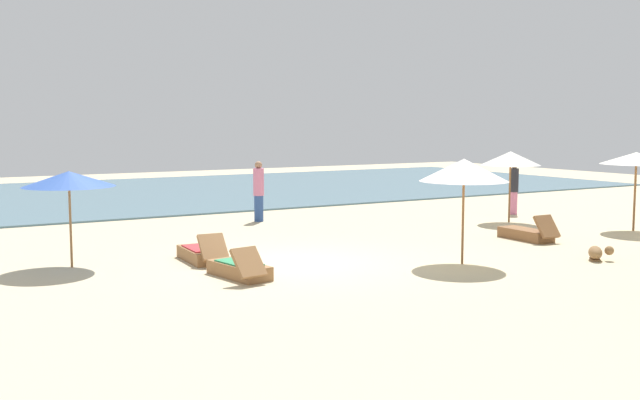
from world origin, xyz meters
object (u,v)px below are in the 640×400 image
(person_0, at_px, (259,191))
(lounger_1, at_px, (240,269))
(umbrella_2, at_px, (69,179))
(lounger_2, at_px, (528,234))
(umbrella_1, at_px, (511,158))
(lounger_0, at_px, (201,254))
(dog, at_px, (597,253))
(umbrella_4, at_px, (464,170))
(umbrella_5, at_px, (636,158))
(person_1, at_px, (514,188))

(person_0, bearing_deg, lounger_1, -118.29)
(umbrella_2, xyz_separation_m, lounger_2, (11.11, -2.25, -1.72))
(umbrella_1, relative_size, lounger_0, 1.27)
(person_0, xyz_separation_m, dog, (3.68, -9.71, -0.78))
(umbrella_4, height_order, lounger_0, umbrella_4)
(umbrella_5, distance_m, person_0, 11.03)
(umbrella_1, distance_m, person_1, 2.32)
(lounger_0, relative_size, lounger_2, 1.02)
(lounger_0, bearing_deg, lounger_2, -9.93)
(umbrella_2, xyz_separation_m, umbrella_4, (7.43, -3.91, 0.16))
(person_0, distance_m, person_1, 8.53)
(umbrella_5, bearing_deg, lounger_2, 175.20)
(umbrella_1, distance_m, lounger_0, 10.80)
(lounger_0, height_order, person_0, person_0)
(umbrella_4, distance_m, person_0, 8.62)
(person_1, bearing_deg, lounger_1, -158.79)
(umbrella_1, height_order, lounger_2, umbrella_1)
(lounger_1, xyz_separation_m, person_1, (12.07, 4.68, 0.71))
(lounger_1, xyz_separation_m, person_0, (3.97, 7.39, 0.78))
(umbrella_1, height_order, lounger_0, umbrella_1)
(lounger_0, distance_m, lounger_1, 2.02)
(umbrella_5, relative_size, lounger_0, 1.30)
(person_0, bearing_deg, umbrella_5, -40.82)
(umbrella_1, distance_m, dog, 6.59)
(umbrella_5, height_order, dog, umbrella_5)
(umbrella_4, distance_m, lounger_2, 4.45)
(umbrella_2, bearing_deg, umbrella_5, -9.78)
(lounger_1, relative_size, person_0, 0.94)
(umbrella_5, bearing_deg, umbrella_1, 119.32)
(umbrella_2, xyz_separation_m, dog, (10.31, -5.11, -1.71))
(lounger_0, xyz_separation_m, person_1, (12.11, 2.67, 0.71))
(lounger_2, relative_size, dog, 2.53)
(lounger_0, distance_m, person_1, 12.42)
(umbrella_4, xyz_separation_m, lounger_1, (-4.78, 1.12, -1.87))
(person_0, bearing_deg, umbrella_2, -145.22)
(umbrella_4, height_order, umbrella_5, umbrella_4)
(umbrella_1, xyz_separation_m, person_0, (-6.56, 4.06, -1.01))
(umbrella_1, relative_size, person_0, 1.17)
(umbrella_1, relative_size, lounger_1, 1.24)
(umbrella_2, bearing_deg, person_0, 34.78)
(umbrella_2, distance_m, person_0, 8.12)
(lounger_1, relative_size, person_1, 1.01)
(dog, bearing_deg, umbrella_1, 63.00)
(umbrella_5, xyz_separation_m, dog, (-4.63, -2.54, -1.88))
(person_1, bearing_deg, dog, -122.19)
(person_1, distance_m, dog, 8.32)
(umbrella_4, height_order, person_1, umbrella_4)
(umbrella_1, xyz_separation_m, lounger_2, (-2.08, -2.79, -1.79))
(lounger_0, bearing_deg, umbrella_5, -8.35)
(umbrella_4, relative_size, lounger_0, 1.33)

